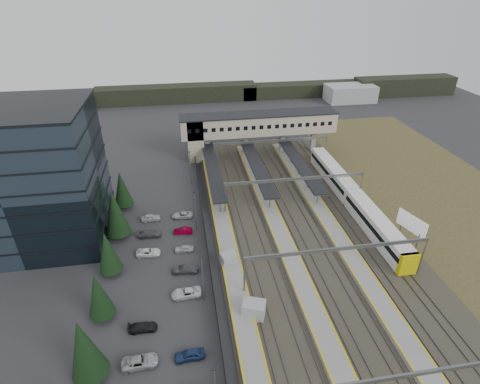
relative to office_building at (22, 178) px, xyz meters
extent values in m
plane|color=#2B2B2D|center=(36.00, -12.00, -12.19)|extent=(220.00, 220.00, 0.00)
cube|color=#364856|center=(0.00, 0.00, -0.19)|extent=(24.00, 18.00, 24.00)
cube|color=black|center=(0.00, 0.00, -8.76)|extent=(24.30, 18.30, 0.25)
cube|color=black|center=(0.00, 0.00, -5.33)|extent=(24.30, 18.30, 0.25)
cube|color=black|center=(0.00, 0.00, -1.91)|extent=(24.30, 18.30, 0.25)
cube|color=black|center=(0.00, 0.00, 1.52)|extent=(24.30, 18.30, 0.25)
cube|color=black|center=(0.00, 0.00, 4.95)|extent=(24.30, 18.30, 0.25)
cube|color=black|center=(0.00, 0.00, 8.38)|extent=(24.30, 18.30, 0.25)
cylinder|color=black|center=(14.00, -30.00, -11.59)|extent=(0.44, 0.44, 1.20)
cone|color=black|center=(14.00, -30.00, -7.09)|extent=(4.26, 4.26, 8.20)
cylinder|color=black|center=(14.00, -21.00, -11.59)|extent=(0.44, 0.44, 1.20)
cone|color=black|center=(14.00, -21.00, -7.79)|extent=(3.54, 3.54, 6.80)
cylinder|color=black|center=(14.00, -12.00, -11.59)|extent=(0.44, 0.44, 1.20)
cone|color=black|center=(14.00, -12.00, -7.69)|extent=(3.64, 3.64, 7.00)
cylinder|color=black|center=(14.00, -2.00, -11.59)|extent=(0.44, 0.44, 1.20)
cone|color=black|center=(14.00, -2.00, -6.94)|extent=(4.42, 4.42, 8.50)
cylinder|color=black|center=(14.00, 8.00, -11.59)|extent=(0.44, 0.44, 1.20)
cone|color=black|center=(14.00, 8.00, -7.59)|extent=(3.74, 3.74, 7.20)
imported|color=#AFB0B4|center=(19.50, -29.40, -11.58)|extent=(4.49, 2.23, 1.22)
imported|color=black|center=(19.50, -24.10, -11.63)|extent=(3.86, 1.59, 1.12)
imported|color=white|center=(19.50, -8.20, -11.63)|extent=(4.23, 2.26, 1.13)
imported|color=#4C4F53|center=(19.50, -2.90, -11.57)|extent=(4.37, 1.89, 1.25)
imported|color=silver|center=(19.50, 2.40, -11.56)|extent=(3.75, 1.59, 1.26)
imported|color=navy|center=(25.50, -29.40, -11.55)|extent=(3.86, 1.70, 1.29)
imported|color=white|center=(25.50, -18.80, -11.58)|extent=(4.45, 2.13, 1.22)
imported|color=#4D5054|center=(25.50, -13.50, -11.56)|extent=(4.50, 2.18, 1.26)
imported|color=silver|center=(25.50, -8.20, -11.63)|extent=(3.34, 1.49, 1.12)
imported|color=maroon|center=(25.50, -2.90, -11.62)|extent=(3.57, 1.53, 1.14)
imported|color=silver|center=(25.50, 2.40, -11.63)|extent=(4.14, 2.10, 1.12)
cube|color=black|center=(28.00, -37.00, -4.19)|extent=(0.50, 0.25, 0.15)
cylinder|color=slate|center=(28.00, -20.00, -8.19)|extent=(0.16, 0.16, 8.00)
cube|color=black|center=(28.00, -20.00, -4.19)|extent=(0.50, 0.25, 0.15)
cylinder|color=slate|center=(28.00, -2.00, -8.19)|extent=(0.16, 0.16, 8.00)
cube|color=black|center=(28.00, -2.00, -4.19)|extent=(0.50, 0.25, 0.15)
cylinder|color=slate|center=(28.00, 16.00, -8.19)|extent=(0.16, 0.16, 8.00)
cube|color=black|center=(28.00, 16.00, -4.19)|extent=(0.50, 0.25, 0.15)
cube|color=#26282B|center=(29.50, -7.00, -11.19)|extent=(0.08, 90.00, 2.00)
cube|color=#9FA1A4|center=(34.60, -24.19, -10.91)|extent=(3.67, 3.21, 2.55)
cube|color=#9FA1A4|center=(32.67, -13.02, -11.04)|extent=(2.98, 2.68, 2.30)
cube|color=#36322A|center=(48.00, -7.00, -12.09)|extent=(34.00, 90.00, 0.20)
cube|color=#59544C|center=(35.28, -7.00, -11.91)|extent=(0.08, 90.00, 0.14)
cube|color=#59544C|center=(36.72, -7.00, -11.91)|extent=(0.08, 90.00, 0.14)
cube|color=#59544C|center=(39.28, -7.00, -11.91)|extent=(0.08, 90.00, 0.14)
cube|color=#59544C|center=(40.72, -7.00, -11.91)|extent=(0.08, 90.00, 0.14)
cube|color=#59544C|center=(45.28, -7.00, -11.91)|extent=(0.08, 90.00, 0.14)
cube|color=#59544C|center=(46.72, -7.00, -11.91)|extent=(0.08, 90.00, 0.14)
cube|color=#59544C|center=(49.28, -7.00, -11.91)|extent=(0.08, 90.00, 0.14)
cube|color=#59544C|center=(50.72, -7.00, -11.91)|extent=(0.08, 90.00, 0.14)
cube|color=#59544C|center=(55.28, -7.00, -11.91)|extent=(0.08, 90.00, 0.14)
cube|color=#59544C|center=(56.72, -7.00, -11.91)|extent=(0.08, 90.00, 0.14)
cube|color=#59544C|center=(59.28, -7.00, -11.91)|extent=(0.08, 90.00, 0.14)
cube|color=#59544C|center=(60.72, -7.00, -11.91)|extent=(0.08, 90.00, 0.14)
cube|color=gray|center=(33.00, -7.00, -11.74)|extent=(3.20, 82.00, 0.90)
cube|color=gold|center=(31.55, -7.00, -11.28)|extent=(0.25, 82.00, 0.02)
cube|color=gold|center=(34.45, -7.00, -11.28)|extent=(0.25, 82.00, 0.02)
cube|color=gray|center=(43.00, -7.00, -11.74)|extent=(3.20, 82.00, 0.90)
cube|color=gold|center=(41.55, -7.00, -11.28)|extent=(0.25, 82.00, 0.02)
cube|color=gold|center=(44.45, -7.00, -11.28)|extent=(0.25, 82.00, 0.02)
cube|color=gray|center=(53.00, -7.00, -11.74)|extent=(3.20, 82.00, 0.90)
cube|color=gold|center=(51.55, -7.00, -11.28)|extent=(0.25, 82.00, 0.02)
cube|color=gold|center=(54.45, -7.00, -11.28)|extent=(0.25, 82.00, 0.02)
cube|color=black|center=(33.00, 15.00, -8.19)|extent=(3.00, 30.00, 0.25)
cube|color=slate|center=(33.00, 15.00, -8.34)|extent=(3.10, 30.00, 0.12)
cylinder|color=slate|center=(33.00, 2.00, -9.79)|extent=(0.20, 0.20, 3.10)
cylinder|color=slate|center=(33.00, 8.50, -9.79)|extent=(0.20, 0.20, 3.10)
cylinder|color=slate|center=(33.00, 15.00, -9.79)|extent=(0.20, 0.20, 3.10)
cylinder|color=slate|center=(33.00, 21.50, -9.79)|extent=(0.20, 0.20, 3.10)
cylinder|color=slate|center=(33.00, 28.00, -9.79)|extent=(0.20, 0.20, 3.10)
cube|color=black|center=(43.00, 15.00, -8.19)|extent=(3.00, 30.00, 0.25)
cube|color=slate|center=(43.00, 15.00, -8.34)|extent=(3.10, 30.00, 0.12)
cylinder|color=slate|center=(43.00, 2.00, -9.79)|extent=(0.20, 0.20, 3.10)
cylinder|color=slate|center=(43.00, 8.50, -9.79)|extent=(0.20, 0.20, 3.10)
cylinder|color=slate|center=(43.00, 15.00, -9.79)|extent=(0.20, 0.20, 3.10)
cylinder|color=slate|center=(43.00, 21.50, -9.79)|extent=(0.20, 0.20, 3.10)
cylinder|color=slate|center=(43.00, 28.00, -9.79)|extent=(0.20, 0.20, 3.10)
cube|color=black|center=(53.00, 15.00, -8.19)|extent=(3.00, 30.00, 0.25)
cube|color=slate|center=(53.00, 15.00, -8.34)|extent=(3.10, 30.00, 0.12)
cylinder|color=slate|center=(53.00, 2.00, -9.79)|extent=(0.20, 0.20, 3.10)
cylinder|color=slate|center=(53.00, 8.50, -9.79)|extent=(0.20, 0.20, 3.10)
cylinder|color=slate|center=(53.00, 15.00, -9.79)|extent=(0.20, 0.20, 3.10)
cylinder|color=slate|center=(53.00, 21.50, -9.79)|extent=(0.20, 0.20, 3.10)
cylinder|color=slate|center=(53.00, 28.00, -9.79)|extent=(0.20, 0.20, 3.10)
cube|color=#BBA78F|center=(46.50, 30.00, -3.69)|extent=(40.00, 6.00, 5.00)
cube|color=black|center=(46.50, 30.00, -1.14)|extent=(40.40, 6.40, 0.30)
cube|color=#BBA78F|center=(30.00, 30.00, -6.69)|extent=(4.00, 6.00, 11.00)
cube|color=black|center=(28.50, 26.98, -3.59)|extent=(1.00, 0.06, 1.00)
cube|color=black|center=(30.50, 26.98, -3.59)|extent=(1.00, 0.06, 1.00)
cube|color=black|center=(32.50, 26.98, -3.59)|extent=(1.00, 0.06, 1.00)
cube|color=black|center=(34.50, 26.98, -3.59)|extent=(1.00, 0.06, 1.00)
cube|color=black|center=(36.50, 26.98, -3.59)|extent=(1.00, 0.06, 1.00)
cube|color=black|center=(38.50, 26.98, -3.59)|extent=(1.00, 0.06, 1.00)
cube|color=black|center=(40.50, 26.98, -3.59)|extent=(1.00, 0.06, 1.00)
cube|color=black|center=(42.50, 26.98, -3.59)|extent=(1.00, 0.06, 1.00)
cube|color=black|center=(44.50, 26.98, -3.59)|extent=(1.00, 0.06, 1.00)
cube|color=black|center=(46.50, 26.98, -3.59)|extent=(1.00, 0.06, 1.00)
cube|color=black|center=(48.50, 26.98, -3.59)|extent=(1.00, 0.06, 1.00)
cube|color=black|center=(50.50, 26.98, -3.59)|extent=(1.00, 0.06, 1.00)
cube|color=black|center=(52.50, 26.98, -3.59)|extent=(1.00, 0.06, 1.00)
cube|color=black|center=(54.50, 26.98, -3.59)|extent=(1.00, 0.06, 1.00)
cube|color=black|center=(56.50, 26.98, -3.59)|extent=(1.00, 0.06, 1.00)
cube|color=black|center=(58.50, 26.98, -3.59)|extent=(1.00, 0.06, 1.00)
cube|color=black|center=(60.50, 26.98, -3.59)|extent=(1.00, 0.06, 1.00)
cube|color=black|center=(62.50, 26.98, -3.59)|extent=(1.00, 0.06, 1.00)
cube|color=black|center=(64.50, 26.98, -3.59)|extent=(1.00, 0.06, 1.00)
cube|color=gray|center=(31.50, 30.00, -9.19)|extent=(1.20, 1.60, 6.00)
cube|color=gray|center=(33.00, 30.00, -9.19)|extent=(1.20, 1.60, 6.00)
cube|color=gray|center=(43.00, 30.00, -9.19)|extent=(1.20, 1.60, 6.00)
cube|color=gray|center=(53.00, 30.00, -9.19)|extent=(1.20, 1.60, 6.00)
cube|color=gray|center=(61.50, 30.00, -9.19)|extent=(1.20, 1.60, 6.00)
cube|color=slate|center=(48.00, -40.00, -5.19)|extent=(28.40, 0.25, 0.35)
cube|color=slate|center=(48.00, -40.00, -5.59)|extent=(28.40, 0.12, 0.12)
cylinder|color=slate|center=(34.00, -20.00, -8.69)|extent=(0.28, 0.28, 7.00)
cylinder|color=slate|center=(62.00, -20.00, -8.69)|extent=(0.28, 0.28, 7.00)
cube|color=slate|center=(48.00, -20.00, -5.19)|extent=(28.40, 0.25, 0.35)
cube|color=slate|center=(48.00, -20.00, -5.59)|extent=(28.40, 0.12, 0.12)
cylinder|color=slate|center=(34.00, 2.00, -8.69)|extent=(0.28, 0.28, 7.00)
cylinder|color=slate|center=(62.00, 2.00, -8.69)|extent=(0.28, 0.28, 7.00)
cube|color=slate|center=(48.00, 2.00, -5.19)|extent=(28.40, 0.25, 0.35)
cube|color=slate|center=(48.00, 2.00, -5.59)|extent=(28.40, 0.12, 0.12)
cylinder|color=slate|center=(34.00, 22.00, -8.69)|extent=(0.28, 0.28, 7.00)
cylinder|color=slate|center=(62.00, 22.00, -8.69)|extent=(0.28, 0.28, 7.00)
cube|color=slate|center=(48.00, 22.00, -5.19)|extent=(28.40, 0.25, 0.35)
cube|color=slate|center=(48.00, 22.00, -5.59)|extent=(28.40, 0.12, 0.12)
cube|color=white|center=(60.00, -9.57, -9.94)|extent=(3.00, 20.82, 3.86)
cube|color=black|center=(60.00, -9.57, -9.51)|extent=(3.06, 20.22, 0.96)
cube|color=slate|center=(60.00, -9.57, -11.60)|extent=(2.57, 19.42, 0.54)
cube|color=white|center=(60.00, 11.85, -9.94)|extent=(3.00, 20.82, 3.86)
cube|color=black|center=(60.00, 11.85, -9.51)|extent=(3.06, 20.22, 0.96)
cube|color=slate|center=(60.00, 11.85, -11.60)|extent=(2.57, 19.42, 0.54)
cube|color=#CDC007|center=(60.00, -19.89, -9.94)|extent=(3.02, 0.90, 3.86)
cylinder|color=slate|center=(65.20, -14.27, -10.54)|extent=(0.20, 0.20, 3.31)
cylinder|color=slate|center=(65.20, -9.07, -10.54)|extent=(0.20, 0.20, 3.31)
cube|color=silver|center=(65.20, -11.67, -8.44)|extent=(1.96, 5.97, 3.10)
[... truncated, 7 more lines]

